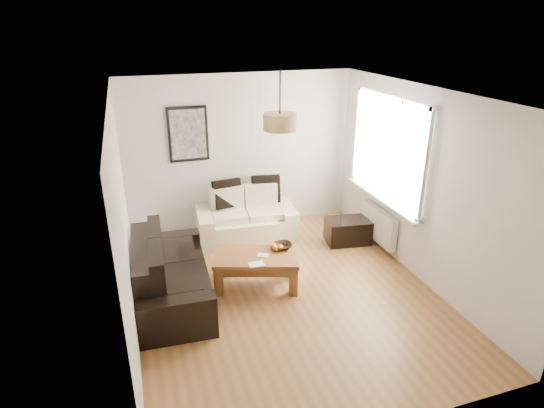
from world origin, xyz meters
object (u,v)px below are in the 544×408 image
object	(u,v)px
coffee_table	(257,270)
ottoman	(348,231)
loveseat_cream	(246,215)
sofa_leather	(171,271)

from	to	relation	value
coffee_table	ottoman	world-z (taller)	coffee_table
loveseat_cream	coffee_table	xyz separation A→B (m)	(-0.25, -1.45, -0.16)
loveseat_cream	ottoman	size ratio (longest dim) A/B	2.30
sofa_leather	ottoman	distance (m)	2.98
sofa_leather	ottoman	world-z (taller)	sofa_leather
coffee_table	ottoman	distance (m)	1.92
sofa_leather	coffee_table	xyz separation A→B (m)	(1.12, -0.03, -0.18)
sofa_leather	loveseat_cream	bearing A→B (deg)	-41.02
loveseat_cream	ottoman	xyz separation A→B (m)	(1.51, -0.68, -0.20)
loveseat_cream	coffee_table	distance (m)	1.48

